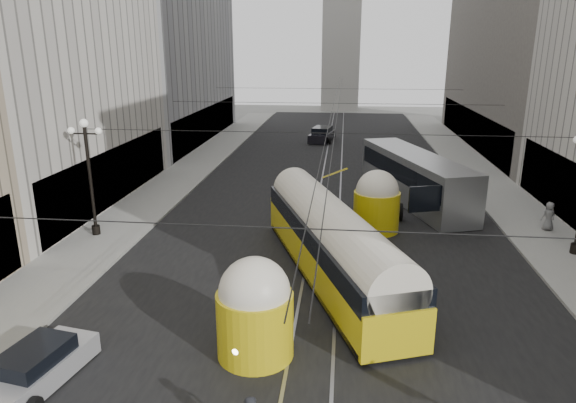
% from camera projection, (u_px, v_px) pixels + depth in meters
% --- Properties ---
extents(road, '(20.00, 85.00, 0.02)m').
position_uv_depth(road, '(331.00, 179.00, 40.96)').
color(road, black).
rests_on(road, ground).
extents(sidewalk_left, '(4.00, 72.00, 0.15)m').
position_uv_depth(sidewalk_left, '(197.00, 164.00, 45.51)').
color(sidewalk_left, gray).
rests_on(sidewalk_left, ground).
extents(sidewalk_right, '(4.00, 72.00, 0.15)m').
position_uv_depth(sidewalk_right, '(476.00, 171.00, 43.02)').
color(sidewalk_right, gray).
rests_on(sidewalk_right, ground).
extents(rail_left, '(0.12, 85.00, 0.04)m').
position_uv_depth(rail_left, '(322.00, 178.00, 41.04)').
color(rail_left, gray).
rests_on(rail_left, ground).
extents(rail_right, '(0.12, 85.00, 0.04)m').
position_uv_depth(rail_right, '(341.00, 179.00, 40.88)').
color(rail_right, gray).
rests_on(rail_right, ground).
extents(building_left_far, '(12.60, 28.60, 28.60)m').
position_uv_depth(building_left_far, '(148.00, 5.00, 53.63)').
color(building_left_far, '#999999').
rests_on(building_left_far, ground).
extents(distant_tower, '(6.00, 6.00, 31.36)m').
position_uv_depth(distant_tower, '(342.00, 15.00, 81.80)').
color(distant_tower, '#B2AFA8').
rests_on(distant_tower, ground).
extents(lamppost_left_mid, '(1.86, 0.44, 6.37)m').
position_uv_depth(lamppost_left_mid, '(89.00, 171.00, 27.39)').
color(lamppost_left_mid, black).
rests_on(lamppost_left_mid, sidewalk_left).
extents(catenary, '(25.00, 72.00, 0.23)m').
position_uv_depth(catenary, '(335.00, 106.00, 38.28)').
color(catenary, black).
rests_on(catenary, ground).
extents(streetcar, '(7.34, 15.54, 3.60)m').
position_uv_depth(streetcar, '(331.00, 241.00, 22.99)').
color(streetcar, gold).
rests_on(streetcar, ground).
extents(city_bus, '(6.53, 13.23, 3.24)m').
position_uv_depth(city_bus, '(415.00, 176.00, 34.54)').
color(city_bus, gray).
rests_on(city_bus, ground).
extents(sedan_silver, '(2.35, 4.26, 1.27)m').
position_uv_depth(sedan_silver, '(36.00, 368.00, 15.90)').
color(sedan_silver, '#A4A5A9').
rests_on(sedan_silver, ground).
extents(sedan_white_far, '(3.00, 4.69, 1.38)m').
position_uv_depth(sedan_white_far, '(388.00, 152.00, 48.01)').
color(sedan_white_far, white).
rests_on(sedan_white_far, ground).
extents(sedan_dark_far, '(2.93, 5.32, 1.59)m').
position_uv_depth(sedan_dark_far, '(322.00, 135.00, 56.90)').
color(sedan_dark_far, black).
rests_on(sedan_dark_far, ground).
extents(pedestrian_sidewalk_right, '(0.89, 0.67, 1.63)m').
position_uv_depth(pedestrian_sidewalk_right, '(549.00, 216.00, 28.87)').
color(pedestrian_sidewalk_right, slate).
rests_on(pedestrian_sidewalk_right, sidewalk_right).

